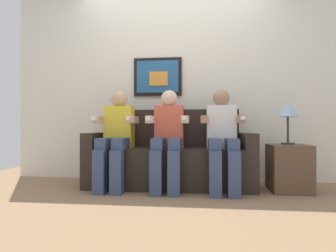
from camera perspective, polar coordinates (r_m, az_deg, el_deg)
The scene contains 8 objects.
ground_plane at distance 2.95m, azimuth -0.33°, elevation -13.70°, with size 5.58×5.58×0.00m, color #8C6B4C.
back_wall_assembly at distance 3.68m, azimuth 0.98°, elevation 9.34°, with size 4.29×0.10×2.60m.
couch at distance 3.22m, azimuth 0.35°, elevation -6.94°, with size 1.89×0.58×0.90m.
person_on_left at distance 3.15m, azimuth -10.66°, elevation -1.72°, with size 0.46×0.56×1.11m.
person_in_middle at distance 3.03m, azimuth 0.02°, elevation -1.78°, with size 0.46×0.56×1.11m.
person_on_right at distance 3.02m, azimuth 11.16°, elevation -1.79°, with size 0.46×0.56×1.11m.
side_table_right at distance 3.25m, azimuth 23.74°, elevation -7.96°, with size 0.40×0.40×0.50m.
table_lamp at distance 3.25m, azimuth 23.57°, elevation 2.80°, with size 0.22×0.22×0.46m.
Camera 1 is at (0.33, -2.85, 0.68)m, focal length 29.43 mm.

